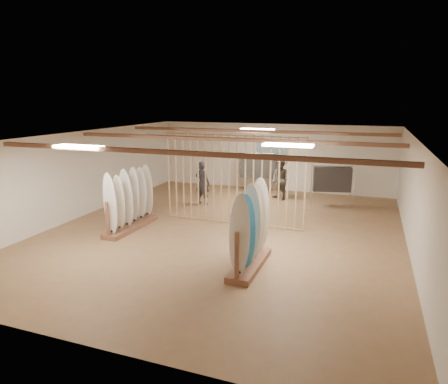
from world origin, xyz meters
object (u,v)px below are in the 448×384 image
(rack_right, at_px, (250,240))
(clothing_rack_a, at_px, (258,166))
(shopper_a, at_px, (202,180))
(clothing_rack_b, at_px, (332,179))
(rack_left, at_px, (130,209))
(shopper_b, at_px, (280,177))

(rack_right, relative_size, clothing_rack_a, 1.22)
(clothing_rack_a, xyz_separation_m, shopper_a, (-1.37, -2.69, -0.18))
(clothing_rack_b, xyz_separation_m, shopper_a, (-4.50, -1.34, -0.08))
(rack_left, xyz_separation_m, rack_right, (4.16, -1.48, 0.03))
(rack_left, bearing_deg, rack_right, -18.59)
(rack_right, height_order, shopper_a, rack_right)
(clothing_rack_a, distance_m, shopper_b, 1.58)
(clothing_rack_b, height_order, shopper_a, shopper_a)
(rack_left, distance_m, rack_right, 4.42)
(rack_left, relative_size, rack_right, 1.12)
(clothing_rack_b, bearing_deg, rack_right, -115.45)
(clothing_rack_b, height_order, shopper_b, shopper_b)
(rack_right, relative_size, shopper_a, 1.12)
(shopper_a, bearing_deg, clothing_rack_b, -154.04)
(rack_left, bearing_deg, shopper_b, 56.73)
(clothing_rack_a, bearing_deg, rack_right, -88.64)
(shopper_b, bearing_deg, rack_left, -91.71)
(clothing_rack_a, bearing_deg, clothing_rack_b, -36.14)
(clothing_rack_b, relative_size, shopper_a, 0.84)
(rack_right, bearing_deg, shopper_b, 96.39)
(shopper_a, bearing_deg, shopper_b, -137.52)
(rack_right, height_order, clothing_rack_a, rack_right)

